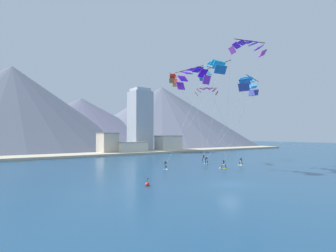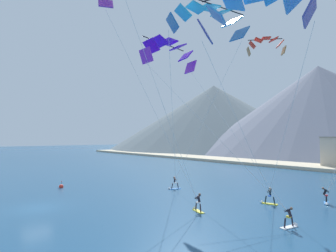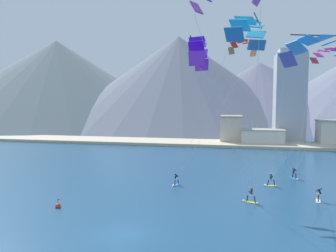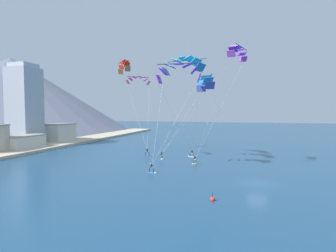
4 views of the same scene
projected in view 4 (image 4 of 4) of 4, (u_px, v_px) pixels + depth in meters
The scene contains 17 objects.
ground_plane at pixel (257, 183), 35.47m from camera, with size 400.00×400.00×0.00m, color navy.
kitesurfer_near_lead at pixel (152, 170), 41.20m from camera, with size 0.96×1.77×1.64m.
kitesurfer_near_trail at pixel (162, 157), 52.95m from camera, with size 1.78×0.83×1.70m.
kitesurfer_mid_center at pixel (148, 153), 57.80m from camera, with size 0.97×1.77×1.66m.
kitesurfer_far_left at pixel (191, 155), 55.96m from camera, with size 0.78×1.79×1.62m.
kitesurfer_far_right at pixel (194, 162), 48.28m from camera, with size 1.78×0.92×1.69m.
parafoil_kite_near_lead at pixel (183, 64), 47.55m from camera, with size 10.50×8.58×18.32m.
parafoil_kite_near_trail at pixel (205, 82), 53.28m from camera, with size 7.99×10.43×15.64m.
parafoil_kite_mid_center at pixel (138, 80), 62.77m from camera, with size 7.23×6.77×16.84m.
parafoil_kite_far_left at pixel (179, 71), 42.46m from camera, with size 14.01×7.40×16.26m.
parafoil_kite_far_right at pixel (237, 52), 42.73m from camera, with size 6.00×8.87×18.99m.
parafoil_kite_distant_high_outer at pixel (124, 65), 50.45m from camera, with size 4.13×4.04×2.24m.
race_marker_buoy at pixel (213, 199), 28.50m from camera, with size 0.56×0.56×1.02m.
shore_building_promenade_mid at pixel (24, 143), 64.94m from camera, with size 9.95×5.08×3.84m.
shore_building_quay_east at pixel (60, 133), 82.35m from camera, with size 9.03×6.29×5.88m.
highrise_tower at pixel (25, 106), 72.54m from camera, with size 7.00×7.00×22.87m.
mountain_peak_far_spur at pixel (11, 94), 131.68m from camera, with size 116.04×116.04×36.60m.
Camera 4 is at (-36.97, 1.81, 9.73)m, focal length 28.00 mm.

